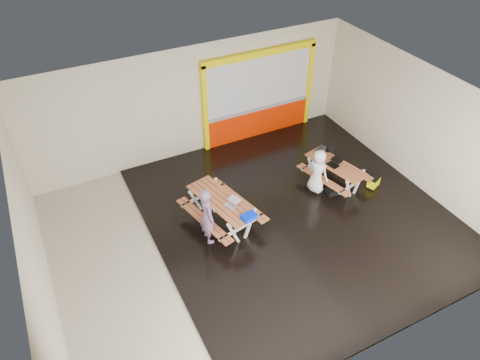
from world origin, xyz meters
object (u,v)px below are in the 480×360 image
dark_case (334,191)px  backpack (329,152)px  laptop_left (232,203)px  laptop_right (334,163)px  picnic_table_right (335,169)px  person_right (318,171)px  person_left (207,215)px  toolbox (321,150)px  picnic_table_left (222,206)px  blue_pouch (249,217)px  fluke_bag (374,182)px

dark_case → backpack: bearing=63.9°
laptop_left → laptop_right: 3.38m
picnic_table_right → backpack: (0.24, 0.64, 0.11)m
person_right → backpack: person_right is taller
person_right → laptop_right: 0.62m
laptop_left → person_left: bearing=-171.2°
person_right → laptop_right: size_ratio=3.06×
laptop_right → dark_case: laptop_right is taller
toolbox → dark_case: toolbox is taller
person_right → toolbox: bearing=-54.5°
picnic_table_left → dark_case: (3.33, -0.31, -0.51)m
backpack → dark_case: (-0.49, -1.01, -0.54)m
person_left → person_right: size_ratio=1.20×
backpack → dark_case: backpack is taller
picnic_table_left → laptop_left: laptop_left is taller
blue_pouch → person_right: bearing=18.5°
person_right → laptop_right: person_right is taller
picnic_table_left → blue_pouch: blue_pouch is taller
toolbox → picnic_table_right: bearing=-84.7°
laptop_left → backpack: size_ratio=1.02×
picnic_table_right → laptop_left: size_ratio=4.71×
laptop_right → picnic_table_left: bearing=-179.0°
picnic_table_right → person_left: bearing=-173.9°
blue_pouch → toolbox: (3.21, 1.62, -0.07)m
laptop_right → dark_case: 0.78m
laptop_left → dark_case: laptop_left is taller
fluke_bag → picnic_table_left: bearing=172.4°
blue_pouch → backpack: 3.86m
laptop_left → picnic_table_left: bearing=120.1°
picnic_table_right → fluke_bag: (0.93, -0.65, -0.35)m
laptop_left → dark_case: bearing=-0.6°
person_left → laptop_right: (4.08, 0.45, -0.09)m
backpack → fluke_bag: bearing=-62.0°
picnic_table_left → fluke_bag: size_ratio=5.08×
person_right → fluke_bag: size_ratio=2.85×
laptop_right → backpack: bearing=64.5°
laptop_right → toolbox: 0.66m
backpack → fluke_bag: size_ratio=0.93×
person_right → fluke_bag: 1.79m
person_left → laptop_left: person_left is taller
picnic_table_left → backpack: (3.83, 0.69, 0.03)m
picnic_table_right → dark_case: size_ratio=5.23×
person_left → picnic_table_right: bearing=-79.3°
picnic_table_left → toolbox: toolbox is taller
picnic_table_right → toolbox: size_ratio=5.20×
picnic_table_right → toolbox: 0.72m
person_right → laptop_left: person_right is taller
picnic_table_left → laptop_right: size_ratio=5.45×
laptop_right → backpack: 0.71m
dark_case → laptop_right: bearing=62.8°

